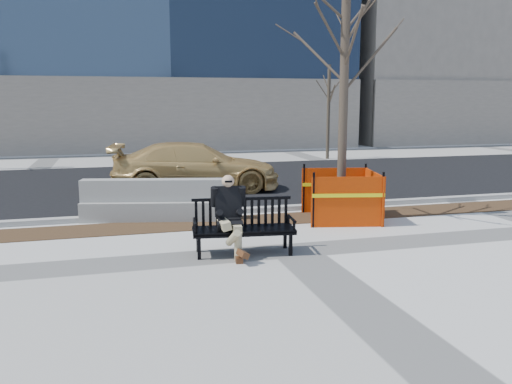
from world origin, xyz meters
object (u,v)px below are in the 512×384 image
(seated_man, at_px, (229,253))
(tree_fence, at_px, (340,219))
(sedan, at_px, (196,190))
(bench, at_px, (244,253))
(jersey_barrier_left, at_px, (156,220))

(seated_man, distance_m, tree_fence, 3.79)
(tree_fence, xyz_separation_m, sedan, (-2.67, 5.01, 0.00))
(bench, bearing_deg, seated_man, 169.01)
(bench, height_order, sedan, sedan)
(tree_fence, relative_size, sedan, 1.20)
(seated_man, relative_size, sedan, 0.28)
(seated_man, height_order, sedan, sedan)
(bench, bearing_deg, tree_fence, 43.19)
(bench, relative_size, sedan, 0.37)
(sedan, xyz_separation_m, jersey_barrier_left, (-1.58, -3.87, 0.00))
(tree_fence, bearing_deg, bench, -143.41)
(sedan, bearing_deg, seated_man, -176.07)
(sedan, bearing_deg, jersey_barrier_left, 165.76)
(seated_man, bearing_deg, tree_fence, 39.86)
(bench, relative_size, tree_fence, 0.31)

